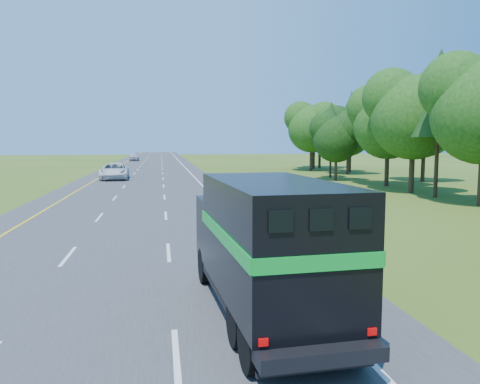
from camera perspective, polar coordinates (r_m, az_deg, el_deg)
The scene contains 7 objects.
road at distance 56.86m, azimuth -11.23°, elevation 1.80°, with size 15.00×260.00×0.04m, color #38383A.
lane_markings at distance 56.85m, azimuth -11.23°, elevation 1.83°, with size 11.15×260.00×0.01m.
tree_wall_right at distance 44.09m, azimuth 24.23°, elevation 7.93°, with size 16.00×100.00×12.00m, color #143E11, non-canonical shape.
horse_truck at distance 11.16m, azimuth 3.13°, elevation -6.33°, with size 2.75×7.66×3.34m.
white_suv at distance 54.03m, azimuth -15.06°, elevation 2.48°, with size 3.03×6.57×1.83m, color silver.
far_car at distance 104.93m, azimuth -12.79°, elevation 4.20°, with size 2.01×4.99×1.70m, color #B2B3B9.
delineator at distance 26.88m, azimuth 4.77°, elevation -1.74°, with size 0.08×0.05×1.02m.
Camera 1 is at (1.60, -6.68, 4.24)m, focal length 35.00 mm.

